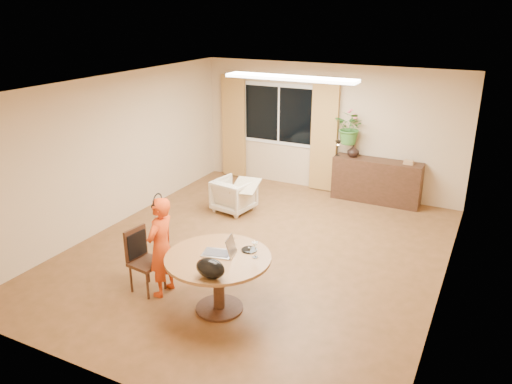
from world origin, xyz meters
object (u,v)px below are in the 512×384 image
(dining_table, at_px, (218,268))
(child, at_px, (161,247))
(armchair, at_px, (234,195))
(dining_chair, at_px, (146,261))
(sideboard, at_px, (376,181))

(dining_table, relative_size, child, 0.96)
(armchair, bearing_deg, dining_chair, 105.10)
(child, height_order, armchair, child)
(dining_table, distance_m, sideboard, 4.72)
(dining_chair, distance_m, armchair, 3.03)
(dining_chair, bearing_deg, armchair, 104.18)
(child, relative_size, armchair, 2.00)
(child, height_order, sideboard, child)
(dining_chair, xyz_separation_m, armchair, (-0.34, 3.01, -0.13))
(dining_chair, height_order, child, child)
(armchair, height_order, sideboard, sideboard)
(dining_table, xyz_separation_m, armchair, (-1.43, 2.96, -0.28))
(dining_chair, distance_m, child, 0.33)
(child, bearing_deg, dining_table, 87.95)
(dining_table, height_order, sideboard, sideboard)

